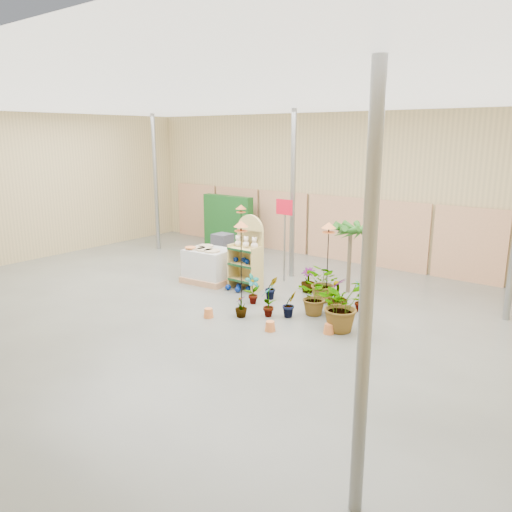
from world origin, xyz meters
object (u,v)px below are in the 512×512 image
at_px(bird_table_front, 241,227).
at_px(potted_plant_2, 316,297).
at_px(display_shelf, 248,255).
at_px(pallet_stack, 209,265).

bearing_deg(bird_table_front, potted_plant_2, 5.68).
distance_m(display_shelf, bird_table_front, 1.30).
height_order(display_shelf, bird_table_front, bird_table_front).
height_order(pallet_stack, potted_plant_2, pallet_stack).
height_order(display_shelf, potted_plant_2, display_shelf).
bearing_deg(potted_plant_2, pallet_stack, 172.94).
xyz_separation_m(pallet_stack, potted_plant_2, (3.57, -0.44, -0.03)).
bearing_deg(bird_table_front, pallet_stack, 158.85).
xyz_separation_m(bird_table_front, potted_plant_2, (1.93, 0.19, -1.36)).
distance_m(bird_table_front, potted_plant_2, 2.37).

